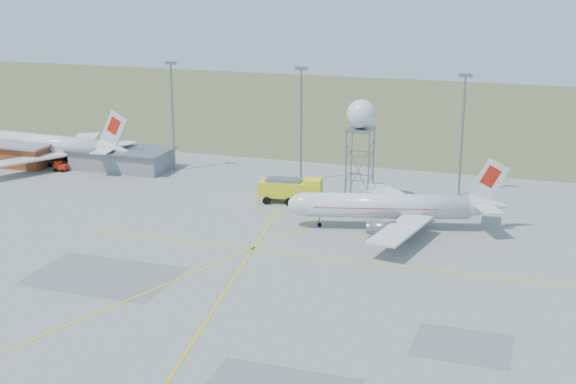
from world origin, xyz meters
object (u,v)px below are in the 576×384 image
(airliner_far, at_px, (51,145))
(radar_tower, at_px, (360,145))
(fire_truck, at_px, (292,191))
(baggage_tug, at_px, (61,167))
(airliner_main, at_px, (391,206))

(airliner_far, xyz_separation_m, radar_tower, (62.94, -6.33, 5.92))
(fire_truck, height_order, baggage_tug, fire_truck)
(airliner_far, bearing_deg, baggage_tug, 141.46)
(airliner_main, distance_m, fire_truck, 19.57)
(airliner_far, relative_size, radar_tower, 2.02)
(radar_tower, distance_m, baggage_tug, 58.56)
(airliner_main, xyz_separation_m, airliner_far, (-70.60, 18.39, 0.20))
(radar_tower, relative_size, baggage_tug, 6.98)
(airliner_main, relative_size, airliner_far, 0.93)
(fire_truck, distance_m, baggage_tug, 48.06)
(airliner_far, relative_size, fire_truck, 3.21)
(fire_truck, bearing_deg, airliner_far, 160.66)
(airliner_far, xyz_separation_m, fire_truck, (52.75, -10.49, -1.58))
(airliner_far, distance_m, radar_tower, 63.53)
(airliner_main, height_order, radar_tower, radar_tower)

